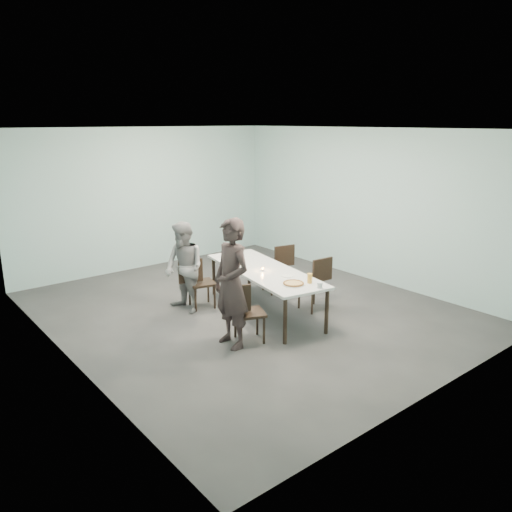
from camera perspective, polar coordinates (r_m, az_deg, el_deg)
ground at (r=8.58m, az=-0.95°, el=-6.15°), size 7.00×7.00×0.00m
room_shell at (r=8.06m, az=-1.02°, el=7.38°), size 6.02×7.02×3.01m
table at (r=8.25m, az=0.99°, el=-1.92°), size 1.33×2.72×0.75m
chair_near_left at (r=7.23m, az=-1.38°, el=-6.07°), size 0.65×0.55×0.87m
chair_far_left at (r=8.57m, az=-6.75°, el=-2.70°), size 0.65×0.51×0.87m
chair_near_right at (r=8.54m, az=7.01°, el=-2.79°), size 0.63×0.45×0.87m
chair_far_right at (r=9.36m, az=2.68°, el=-1.07°), size 0.64×0.50×0.87m
diner_near at (r=6.97m, az=-2.81°, el=-3.18°), size 0.46×0.68×1.85m
diner_far at (r=8.36m, az=-8.21°, el=-1.33°), size 0.64×0.79×1.53m
pizza at (r=7.49m, az=4.31°, el=-3.15°), size 0.34×0.34×0.04m
side_plate at (r=7.89m, az=3.59°, el=-2.30°), size 0.18×0.18×0.01m
beer_glass at (r=7.57m, az=6.16°, el=-2.55°), size 0.08×0.08×0.15m
water_tumbler at (r=7.37m, az=7.31°, el=-3.35°), size 0.08×0.08×0.09m
tealight at (r=8.14m, az=0.75°, el=-1.59°), size 0.06×0.06×0.05m
amber_tumbler at (r=8.69m, az=-1.65°, el=-0.38°), size 0.07×0.07×0.08m
menu at (r=8.85m, az=-3.06°, el=-0.34°), size 0.33×0.27×0.01m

